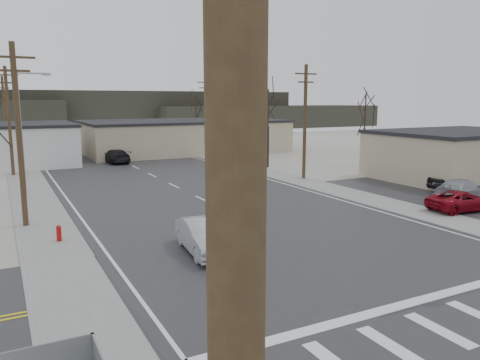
# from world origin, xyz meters

# --- Properties ---
(ground) EXTENTS (140.00, 140.00, 0.00)m
(ground) POSITION_xyz_m (0.00, 0.00, 0.00)
(ground) COLOR beige
(ground) RESTS_ON ground
(main_road) EXTENTS (18.00, 110.00, 0.05)m
(main_road) POSITION_xyz_m (0.00, 15.00, 0.02)
(main_road) COLOR #2A292C
(main_road) RESTS_ON ground
(cross_road) EXTENTS (90.00, 10.00, 0.04)m
(cross_road) POSITION_xyz_m (0.00, 0.00, 0.02)
(cross_road) COLOR #2A292C
(cross_road) RESTS_ON ground
(sidewalk_left) EXTENTS (3.00, 90.00, 0.06)m
(sidewalk_left) POSITION_xyz_m (-10.60, 20.00, 0.03)
(sidewalk_left) COLOR gray
(sidewalk_left) RESTS_ON ground
(sidewalk_right) EXTENTS (3.00, 90.00, 0.06)m
(sidewalk_right) POSITION_xyz_m (10.60, 20.00, 0.03)
(sidewalk_right) COLOR gray
(sidewalk_right) RESTS_ON ground
(fire_hydrant) EXTENTS (0.24, 0.24, 0.87)m
(fire_hydrant) POSITION_xyz_m (-10.20, 8.00, 0.45)
(fire_hydrant) COLOR #A50C0C
(fire_hydrant) RESTS_ON ground
(building_right_far) EXTENTS (26.30, 14.30, 4.30)m
(building_right_far) POSITION_xyz_m (10.00, 44.00, 2.15)
(building_right_far) COLOR tan
(building_right_far) RESTS_ON ground
(building_lot) EXTENTS (14.30, 10.30, 4.30)m
(building_lot) POSITION_xyz_m (24.00, 12.00, 2.16)
(building_lot) COLOR tan
(building_lot) RESTS_ON ground
(upole_left_b) EXTENTS (2.20, 0.30, 10.00)m
(upole_left_b) POSITION_xyz_m (-11.50, 12.00, 5.22)
(upole_left_b) COLOR #463920
(upole_left_b) RESTS_ON ground
(upole_left_c) EXTENTS (2.20, 0.30, 10.00)m
(upole_left_c) POSITION_xyz_m (-11.50, 32.00, 5.22)
(upole_left_c) COLOR #463920
(upole_left_c) RESTS_ON ground
(upole_left_d) EXTENTS (2.20, 0.30, 10.00)m
(upole_left_d) POSITION_xyz_m (-11.50, 52.00, 5.22)
(upole_left_d) COLOR #463920
(upole_left_d) RESTS_ON ground
(upole_right_a) EXTENTS (2.20, 0.30, 10.00)m
(upole_right_a) POSITION_xyz_m (11.50, 18.00, 5.22)
(upole_right_a) COLOR #463920
(upole_right_a) RESTS_ON ground
(upole_right_b) EXTENTS (2.20, 0.30, 10.00)m
(upole_right_b) POSITION_xyz_m (11.50, 40.00, 5.22)
(upole_right_b) COLOR #463920
(upole_right_b) RESTS_ON ground
(streetlight_main) EXTENTS (2.40, 0.25, 9.00)m
(streetlight_main) POSITION_xyz_m (-10.80, 22.00, 5.09)
(streetlight_main) COLOR gray
(streetlight_main) RESTS_ON ground
(tree_right_mid) EXTENTS (3.74, 3.74, 8.33)m
(tree_right_mid) POSITION_xyz_m (12.50, 26.00, 5.93)
(tree_right_mid) COLOR #30231D
(tree_right_mid) RESTS_ON ground
(tree_right_far) EXTENTS (3.52, 3.52, 7.84)m
(tree_right_far) POSITION_xyz_m (15.00, 52.00, 5.58)
(tree_right_far) COLOR #30231D
(tree_right_far) RESTS_ON ground
(tree_lot) EXTENTS (3.52, 3.52, 7.84)m
(tree_lot) POSITION_xyz_m (22.00, 22.00, 5.58)
(tree_lot) COLOR #30231D
(tree_lot) RESTS_ON ground
(hill_center) EXTENTS (80.00, 18.00, 9.00)m
(hill_center) POSITION_xyz_m (15.00, 96.00, 4.50)
(hill_center) COLOR #333026
(hill_center) RESTS_ON ground
(hill_right) EXTENTS (60.00, 18.00, 5.50)m
(hill_right) POSITION_xyz_m (50.00, 90.00, 2.75)
(hill_right) COLOR #333026
(hill_right) RESTS_ON ground
(sedan_crossing) EXTENTS (2.03, 4.76, 1.53)m
(sedan_crossing) POSITION_xyz_m (-4.48, 3.11, 0.81)
(sedan_crossing) COLOR #9EA3A8
(sedan_crossing) RESTS_ON main_road
(car_far_a) EXTENTS (2.72, 5.40, 1.50)m
(car_far_a) POSITION_xyz_m (-1.04, 36.55, 0.80)
(car_far_a) COLOR black
(car_far_a) RESTS_ON main_road
(car_far_b) EXTENTS (1.93, 3.82, 1.25)m
(car_far_b) POSITION_xyz_m (0.30, 65.00, 0.67)
(car_far_b) COLOR black
(car_far_b) RESTS_ON main_road
(car_parked_red) EXTENTS (4.75, 2.56, 1.27)m
(car_parked_red) POSITION_xyz_m (13.26, 3.24, 0.67)
(car_parked_red) COLOR maroon
(car_parked_red) RESTS_ON parking_lot
(car_parked_dark_a) EXTENTS (4.46, 1.83, 1.51)m
(car_parked_dark_a) POSITION_xyz_m (18.86, 8.29, 0.79)
(car_parked_dark_a) COLOR black
(car_parked_dark_a) RESTS_ON parking_lot
(car_parked_silver) EXTENTS (5.45, 3.18, 1.48)m
(car_parked_silver) POSITION_xyz_m (16.06, 5.38, 0.78)
(car_parked_silver) COLOR #93979D
(car_parked_silver) RESTS_ON parking_lot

